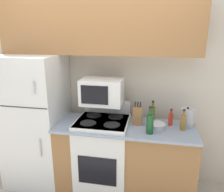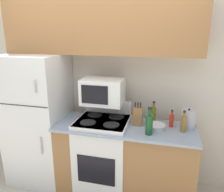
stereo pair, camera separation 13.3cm
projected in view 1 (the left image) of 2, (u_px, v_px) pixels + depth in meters
wall_back at (103, 85)px, 2.90m from camera, size 8.00×0.05×2.55m
lower_cabinets at (124, 159)px, 2.66m from camera, size 1.61×0.60×0.91m
refrigerator at (36, 121)px, 2.81m from camera, size 0.73×0.69×1.69m
upper_cabinets at (98, 27)px, 2.51m from camera, size 2.33×0.34×0.63m
stove at (103, 155)px, 2.69m from camera, size 0.61×0.58×1.12m
microwave at (102, 91)px, 2.58m from camera, size 0.49×0.34×0.30m
knife_block at (137, 115)px, 2.52m from camera, size 0.11×0.09×0.28m
bowl at (156, 125)px, 2.45m from camera, size 0.21×0.21×0.06m
bottle_wine_green at (150, 123)px, 2.29m from camera, size 0.08×0.08×0.30m
bottle_olive_oil at (152, 113)px, 2.61m from camera, size 0.06×0.06×0.26m
bottle_hot_sauce at (171, 119)px, 2.50m from camera, size 0.05×0.05×0.20m
bottle_vinegar at (183, 122)px, 2.38m from camera, size 0.06×0.06×0.24m
kettle at (187, 117)px, 2.49m from camera, size 0.16×0.16×0.23m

